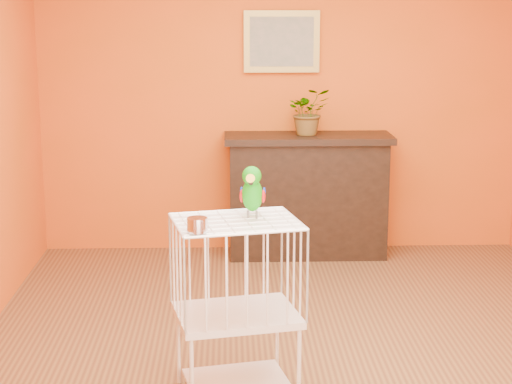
{
  "coord_description": "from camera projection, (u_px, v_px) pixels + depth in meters",
  "views": [
    {
      "loc": [
        -0.44,
        -4.84,
        2.07
      ],
      "look_at": [
        -0.3,
        -0.52,
        1.11
      ],
      "focal_mm": 60.0,
      "sensor_mm": 36.0,
      "label": 1
    }
  ],
  "objects": [
    {
      "name": "parrot",
      "position": [
        252.0,
        191.0,
        4.43
      ],
      "size": [
        0.14,
        0.25,
        0.28
      ],
      "rotation": [
        0.0,
        0.0,
        -0.12
      ],
      "color": "#59544C",
      "rests_on": "birdcage"
    },
    {
      "name": "ground",
      "position": [
        303.0,
        350.0,
        5.19
      ],
      "size": [
        4.5,
        4.5,
        0.0
      ],
      "primitive_type": "plane",
      "color": "brown",
      "rests_on": "ground"
    },
    {
      "name": "framed_picture",
      "position": [
        282.0,
        42.0,
        6.97
      ],
      "size": [
        0.62,
        0.04,
        0.5
      ],
      "color": "#A4893A",
      "rests_on": "room_shell"
    },
    {
      "name": "potted_plant",
      "position": [
        308.0,
        116.0,
        6.93
      ],
      "size": [
        0.4,
        0.43,
        0.3
      ],
      "primitive_type": "imported",
      "rotation": [
        0.0,
        0.0,
        0.15
      ],
      "color": "#26722D",
      "rests_on": "console_cabinet"
    },
    {
      "name": "feed_cup",
      "position": [
        197.0,
        225.0,
        4.16
      ],
      "size": [
        0.1,
        0.1,
        0.07
      ],
      "primitive_type": "cylinder",
      "color": "silver",
      "rests_on": "birdcage"
    },
    {
      "name": "console_cabinet",
      "position": [
        307.0,
        195.0,
        7.04
      ],
      "size": [
        1.36,
        0.49,
        1.01
      ],
      "color": "black",
      "rests_on": "ground"
    },
    {
      "name": "room_shell",
      "position": [
        306.0,
        89.0,
        4.84
      ],
      "size": [
        4.5,
        4.5,
        4.5
      ],
      "color": "#E45615",
      "rests_on": "ground"
    },
    {
      "name": "birdcage",
      "position": [
        237.0,
        306.0,
        4.5
      ],
      "size": [
        0.71,
        0.6,
        0.97
      ],
      "rotation": [
        0.0,
        0.0,
        0.21
      ],
      "color": "white",
      "rests_on": "ground"
    }
  ]
}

